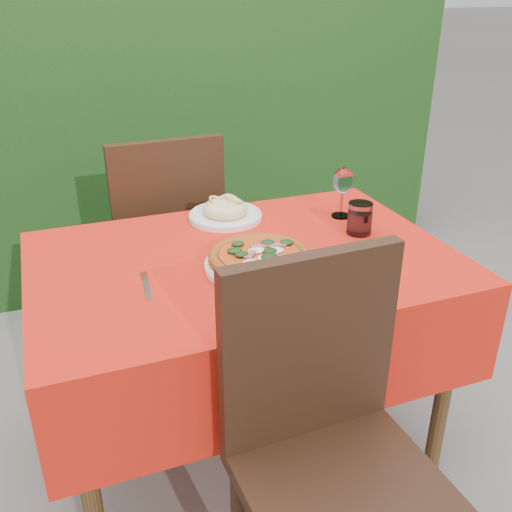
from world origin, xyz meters
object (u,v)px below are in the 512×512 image
object	(u,v)px
fork	(147,288)
pizza_plate	(260,259)
wine_glass	(343,183)
water_glass	(360,220)
chair_far	(165,234)
chair_near	(328,436)
pasta_plate	(225,212)

from	to	relation	value
fork	pizza_plate	bearing A→B (deg)	7.13
wine_glass	fork	bearing A→B (deg)	-159.39
water_glass	chair_far	bearing A→B (deg)	128.01
chair_near	pasta_plate	xyz separation A→B (m)	(0.05, 0.89, 0.22)
pizza_plate	wine_glass	distance (m)	0.50
water_glass	fork	distance (m)	0.74
pasta_plate	water_glass	size ratio (longest dim) A/B	2.42
pizza_plate	chair_far	bearing A→B (deg)	98.64
water_glass	fork	size ratio (longest dim) A/B	0.60
chair_near	pizza_plate	size ratio (longest dim) A/B	2.58
pizza_plate	wine_glass	bearing A→B (deg)	33.31
chair_far	pizza_plate	distance (m)	0.81
pizza_plate	pasta_plate	world-z (taller)	pasta_plate
wine_glass	water_glass	bearing A→B (deg)	-96.22
chair_near	wine_glass	world-z (taller)	chair_near
chair_near	fork	size ratio (longest dim) A/B	5.53
fork	chair_near	bearing A→B (deg)	-52.26
chair_near	chair_far	bearing A→B (deg)	92.37
chair_near	wine_glass	xyz separation A→B (m)	(0.44, 0.77, 0.32)
pizza_plate	chair_near	bearing A→B (deg)	-92.72
chair_far	pizza_plate	xyz separation A→B (m)	(0.12, -0.77, 0.22)
pasta_plate	water_glass	distance (m)	0.46
chair_near	fork	world-z (taller)	chair_near
fork	chair_far	bearing A→B (deg)	80.53
pizza_plate	pasta_plate	distance (m)	0.40
chair_near	water_glass	size ratio (longest dim) A/B	9.21
fork	wine_glass	bearing A→B (deg)	26.31
pizza_plate	wine_glass	xyz separation A→B (m)	(0.41, 0.27, 0.10)
pasta_plate	water_glass	world-z (taller)	water_glass
chair_near	wine_glass	bearing A→B (deg)	58.59
pasta_plate	wine_glass	distance (m)	0.42
water_glass	fork	world-z (taller)	water_glass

